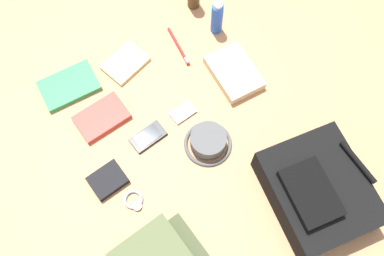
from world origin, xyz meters
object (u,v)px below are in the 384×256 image
at_px(travel_guidebook, 102,118).
at_px(cell_phone, 148,137).
at_px(media_player, 183,113).
at_px(toothbrush, 180,48).
at_px(folded_towel, 234,73).
at_px(bucket_hat, 208,141).
at_px(backpack, 317,191).
at_px(wristwatch, 134,200).
at_px(notepad, 125,63).
at_px(wallet, 108,181).
at_px(paperback_novel, 69,86).
at_px(deodorant_spray, 217,18).

height_order(travel_guidebook, cell_phone, travel_guidebook).
relative_size(cell_phone, media_player, 1.40).
distance_m(toothbrush, folded_towel, 0.22).
bearing_deg(bucket_hat, backpack, 30.09).
bearing_deg(travel_guidebook, folded_towel, 78.49).
bearing_deg(media_player, wristwatch, -58.55).
bearing_deg(media_player, notepad, -165.03).
height_order(media_player, notepad, notepad).
distance_m(cell_phone, notepad, 0.30).
relative_size(backpack, bucket_hat, 2.36).
relative_size(notepad, folded_towel, 0.75).
bearing_deg(travel_guidebook, media_player, 62.32).
height_order(toothbrush, notepad, toothbrush).
xyz_separation_m(media_player, wallet, (0.08, -0.33, 0.01)).
xyz_separation_m(notepad, folded_towel, (0.25, 0.31, 0.01)).
bearing_deg(media_player, paperback_novel, -136.30).
distance_m(travel_guidebook, cell_phone, 0.17).
height_order(bucket_hat, toothbrush, bucket_hat).
relative_size(backpack, wristwatch, 5.32).
distance_m(media_player, wallet, 0.34).
distance_m(wristwatch, wallet, 0.10).
bearing_deg(media_player, cell_phone, -84.28).
bearing_deg(wristwatch, cell_phone, 138.41).
bearing_deg(wallet, travel_guidebook, 153.14).
xyz_separation_m(wallet, notepad, (-0.36, 0.26, -0.00)).
bearing_deg(paperback_novel, notepad, 83.82).
distance_m(travel_guidebook, wallet, 0.23).
height_order(wallet, notepad, wallet).
distance_m(paperback_novel, toothbrush, 0.42).
height_order(wristwatch, folded_towel, folded_towel).
height_order(paperback_novel, folded_towel, folded_towel).
distance_m(media_player, notepad, 0.29).
height_order(wristwatch, wallet, wallet).
bearing_deg(cell_phone, notepad, 166.11).
height_order(backpack, toothbrush, backpack).
relative_size(deodorant_spray, cell_phone, 1.19).
distance_m(wristwatch, notepad, 0.50).
bearing_deg(cell_phone, wallet, -70.19).
bearing_deg(bucket_hat, wallet, -100.07).
height_order(cell_phone, toothbrush, toothbrush).
bearing_deg(toothbrush, notepad, -103.70).
bearing_deg(toothbrush, media_player, -28.91).
bearing_deg(toothbrush, wristwatch, -45.76).
relative_size(backpack, travel_guidebook, 2.11).
height_order(backpack, travel_guidebook, backpack).
xyz_separation_m(paperback_novel, wristwatch, (0.48, -0.00, -0.00)).
bearing_deg(backpack, paperback_novel, -147.64).
relative_size(media_player, notepad, 0.59).
xyz_separation_m(deodorant_spray, notepad, (-0.05, -0.36, -0.06)).
bearing_deg(deodorant_spray, media_player, -51.35).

